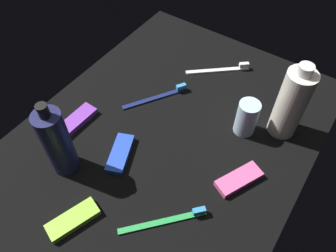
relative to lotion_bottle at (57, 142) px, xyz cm
name	(u,v)px	position (x,y,z in cm)	size (l,w,h in cm)	color
ground_plane	(168,135)	(-20.12, 13.75, -9.40)	(84.00, 64.00, 1.20)	black
lotion_bottle	(57,142)	(0.00, 0.00, 0.00)	(5.80, 5.80, 19.93)	#1D1E49
bodywash_bottle	(291,103)	(-36.74, 35.61, 0.48)	(6.57, 6.57, 20.18)	silver
deodorant_stick	(247,118)	(-31.45, 28.22, -4.24)	(5.00, 5.00, 9.11)	silver
toothbrush_navy	(159,96)	(-28.78, 5.01, -8.19)	(15.82, 10.69, 2.10)	navy
toothbrush_green	(168,220)	(-1.97, 26.13, -8.19)	(14.13, 12.99, 2.10)	green
toothbrush_white	(221,69)	(-47.29, 13.54, -8.19)	(12.63, 14.44, 2.10)	white
snack_bar_pink	(239,179)	(-18.07, 33.64, -8.05)	(10.40, 4.00, 1.50)	#E55999
snack_bar_purple	(77,120)	(-10.55, -6.88, -8.05)	(10.40, 4.00, 1.50)	purple
snack_bar_lime	(73,220)	(8.69, 10.57, -8.05)	(10.40, 4.00, 1.50)	#8CD133
snack_bar_blue	(120,154)	(-8.78, 8.28, -8.05)	(10.40, 4.00, 1.50)	blue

